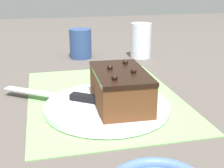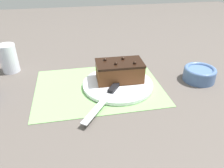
{
  "view_description": "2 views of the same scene",
  "coord_description": "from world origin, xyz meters",
  "px_view_note": "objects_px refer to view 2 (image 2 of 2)",
  "views": [
    {
      "loc": [
        -0.66,
        0.13,
        0.27
      ],
      "look_at": [
        -0.07,
        -0.0,
        0.06
      ],
      "focal_mm": 50.0,
      "sensor_mm": 36.0,
      "label": 1
    },
    {
      "loc": [
        0.08,
        0.69,
        0.42
      ],
      "look_at": [
        -0.04,
        0.04,
        0.03
      ],
      "focal_mm": 35.0,
      "sensor_mm": 36.0,
      "label": 2
    }
  ],
  "objects_px": {
    "chocolate_cake": "(119,71)",
    "cake_plate": "(118,84)",
    "drinking_glass": "(9,58)",
    "small_bowl": "(199,74)",
    "serving_knife": "(110,93)"
  },
  "relations": [
    {
      "from": "chocolate_cake",
      "to": "cake_plate",
      "type": "bearing_deg",
      "value": 65.77
    },
    {
      "from": "chocolate_cake",
      "to": "drinking_glass",
      "type": "relative_size",
      "value": 1.5
    },
    {
      "from": "cake_plate",
      "to": "small_bowl",
      "type": "bearing_deg",
      "value": 177.82
    },
    {
      "from": "cake_plate",
      "to": "small_bowl",
      "type": "relative_size",
      "value": 2.14
    },
    {
      "from": "drinking_glass",
      "to": "small_bowl",
      "type": "bearing_deg",
      "value": 163.28
    },
    {
      "from": "cake_plate",
      "to": "chocolate_cake",
      "type": "xyz_separation_m",
      "value": [
        -0.01,
        -0.02,
        0.04
      ]
    },
    {
      "from": "cake_plate",
      "to": "drinking_glass",
      "type": "distance_m",
      "value": 0.47
    },
    {
      "from": "drinking_glass",
      "to": "cake_plate",
      "type": "bearing_deg",
      "value": 153.26
    },
    {
      "from": "chocolate_cake",
      "to": "small_bowl",
      "type": "distance_m",
      "value": 0.31
    },
    {
      "from": "small_bowl",
      "to": "chocolate_cake",
      "type": "bearing_deg",
      "value": -6.82
    },
    {
      "from": "cake_plate",
      "to": "drinking_glass",
      "type": "bearing_deg",
      "value": -26.74
    },
    {
      "from": "chocolate_cake",
      "to": "serving_knife",
      "type": "xyz_separation_m",
      "value": [
        0.05,
        0.1,
        -0.03
      ]
    },
    {
      "from": "cake_plate",
      "to": "chocolate_cake",
      "type": "distance_m",
      "value": 0.05
    },
    {
      "from": "drinking_glass",
      "to": "small_bowl",
      "type": "distance_m",
      "value": 0.77
    },
    {
      "from": "cake_plate",
      "to": "drinking_glass",
      "type": "height_order",
      "value": "drinking_glass"
    }
  ]
}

